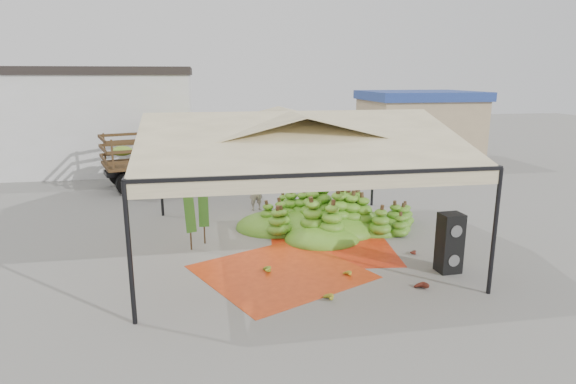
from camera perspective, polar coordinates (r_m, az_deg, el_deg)
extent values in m
plane|color=slate|center=(14.54, 0.27, -6.40)|extent=(90.00, 90.00, 0.00)
cylinder|color=black|center=(10.16, -18.27, -7.12)|extent=(0.10, 0.10, 3.00)
cylinder|color=black|center=(11.96, 23.28, -4.44)|extent=(0.10, 0.10, 3.00)
cylinder|color=black|center=(17.84, -14.87, 1.93)|extent=(0.10, 0.10, 3.00)
cylinder|color=black|center=(18.92, 10.05, 2.83)|extent=(0.10, 0.10, 3.00)
pyramid|color=beige|center=(13.73, 0.29, 7.45)|extent=(8.00, 8.00, 1.00)
cube|color=black|center=(13.80, 0.29, 5.38)|extent=(8.00, 8.00, 0.08)
cube|color=beige|center=(13.82, 0.28, 4.65)|extent=(8.00, 8.00, 0.36)
cube|color=silver|center=(28.55, -25.64, 7.34)|extent=(14.00, 6.00, 5.00)
cube|color=black|center=(28.44, -26.21, 12.74)|extent=(14.30, 6.30, 0.40)
cube|color=tan|center=(29.40, 15.12, 6.98)|extent=(6.00, 5.00, 3.60)
cube|color=navy|center=(29.25, 15.37, 10.96)|extent=(6.30, 5.30, 0.50)
cube|color=#D44213|center=(12.71, -0.87, -9.41)|extent=(4.99, 4.90, 0.01)
cube|color=red|center=(14.66, 5.06, -6.26)|extent=(3.94, 4.10, 0.01)
ellipsoid|color=#3D7919|center=(16.07, 4.69, -2.04)|extent=(7.54, 6.96, 1.30)
ellipsoid|color=gold|center=(11.20, 4.51, -12.25)|extent=(0.53, 0.46, 0.21)
ellipsoid|color=gold|center=(12.50, 6.84, -9.50)|extent=(0.47, 0.42, 0.18)
ellipsoid|color=#571F14|center=(14.32, 14.33, -6.79)|extent=(0.49, 0.47, 0.17)
ellipsoid|color=#5D2215|center=(12.09, 15.48, -10.66)|extent=(0.63, 0.62, 0.22)
ellipsoid|color=#567F1A|center=(12.65, -2.91, -9.03)|extent=(0.50, 0.42, 0.22)
ellipsoid|color=#517418|center=(12.93, 7.22, 3.01)|extent=(0.24, 0.24, 0.20)
ellipsoid|color=#517418|center=(13.45, 13.34, 3.16)|extent=(0.24, 0.24, 0.20)
cube|color=black|center=(13.27, 18.48, -7.33)|extent=(0.60, 0.53, 0.78)
cube|color=black|center=(13.02, 18.74, -4.10)|extent=(0.60, 0.53, 0.78)
imported|color=gray|center=(18.17, -3.88, 0.12)|extent=(0.61, 0.48, 1.48)
cube|color=#452F17|center=(22.80, -14.17, 3.53)|extent=(5.92, 4.00, 0.13)
cube|color=silver|center=(23.84, -5.78, 4.58)|extent=(2.58, 2.86, 2.50)
cylinder|color=black|center=(21.51, -18.44, 0.89)|extent=(1.03, 0.60, 0.98)
cylinder|color=black|center=(23.62, -19.31, 1.91)|extent=(1.03, 0.60, 0.98)
cylinder|color=black|center=(22.29, -9.62, 1.83)|extent=(1.03, 0.60, 0.98)
cylinder|color=black|center=(24.33, -11.21, 2.75)|extent=(1.03, 0.60, 0.98)
cylinder|color=black|center=(22.91, -5.23, 2.28)|extent=(1.03, 0.60, 0.98)
cylinder|color=black|center=(24.89, -7.13, 3.15)|extent=(1.03, 0.60, 0.98)
ellipsoid|color=#51841B|center=(22.72, -14.25, 4.88)|extent=(4.73, 3.16, 0.76)
cube|color=yellow|center=(22.79, -12.98, 6.08)|extent=(2.72, 2.71, 0.27)
cube|color=#4A3418|center=(24.25, 4.42, 4.19)|extent=(5.27, 3.61, 0.12)
cube|color=silver|center=(26.08, 10.32, 4.89)|extent=(2.31, 2.56, 2.21)
cylinder|color=black|center=(22.65, 2.03, 2.06)|extent=(0.91, 0.55, 0.87)
cylinder|color=black|center=(24.30, -0.28, 2.86)|extent=(0.91, 0.55, 0.87)
cylinder|color=black|center=(24.33, 8.30, 2.74)|extent=(0.91, 0.55, 0.87)
cylinder|color=black|center=(25.87, 5.75, 3.46)|extent=(0.91, 0.55, 0.87)
cylinder|color=black|center=(25.33, 11.27, 3.05)|extent=(0.91, 0.55, 0.87)
cylinder|color=black|center=(26.82, 8.66, 3.73)|extent=(0.91, 0.55, 0.87)
ellipsoid|color=#487017|center=(24.17, 4.44, 5.31)|extent=(4.20, 2.86, 0.67)
cube|color=yellow|center=(24.38, 5.41, 6.28)|extent=(2.43, 2.43, 0.24)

